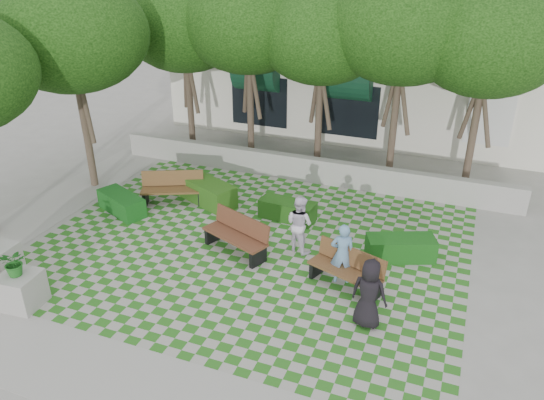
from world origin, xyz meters
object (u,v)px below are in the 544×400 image
at_px(hedge_midright, 288,210).
at_px(planter_front, 20,284).
at_px(hedge_west, 122,203).
at_px(person_blue, 342,254).
at_px(hedge_midleft, 207,192).
at_px(bench_mid, 237,235).
at_px(bench_west, 173,189).
at_px(bench_east, 347,270).
at_px(person_dark, 369,293).
at_px(hedge_east, 401,248).
at_px(person_white, 299,224).

distance_m(hedge_midright, planter_front, 7.89).
distance_m(hedge_west, person_blue, 7.74).
height_order(hedge_midleft, planter_front, planter_front).
bearing_deg(hedge_midleft, hedge_west, -142.79).
xyz_separation_m(bench_mid, bench_west, (-3.32, 2.07, -0.00)).
distance_m(bench_east, person_dark, 1.57).
xyz_separation_m(hedge_east, hedge_midright, (-3.71, 1.05, -0.02)).
bearing_deg(bench_east, person_white, 163.15).
xyz_separation_m(bench_west, hedge_midright, (3.98, 0.31, -0.21)).
relative_size(bench_west, person_white, 1.27).
distance_m(bench_west, planter_front, 6.23).
height_order(hedge_west, person_dark, person_dark).
bearing_deg(hedge_midright, bench_east, -47.75).
relative_size(hedge_midleft, person_blue, 1.30).
xyz_separation_m(bench_mid, person_dark, (4.11, -1.81, 0.33)).
height_order(hedge_east, hedge_west, hedge_east).
height_order(bench_mid, planter_front, planter_front).
height_order(bench_mid, hedge_west, bench_mid).
xyz_separation_m(hedge_midleft, planter_front, (-1.49, -6.69, 0.25)).
distance_m(hedge_east, person_dark, 3.19).
distance_m(bench_east, hedge_east, 2.14).
xyz_separation_m(hedge_west, planter_front, (0.74, -5.00, 0.31)).
relative_size(bench_mid, hedge_midleft, 1.00).
xyz_separation_m(planter_front, person_blue, (6.88, 3.79, 0.20)).
distance_m(bench_mid, person_blue, 3.15).
xyz_separation_m(bench_west, hedge_midleft, (1.04, 0.47, -0.14)).
relative_size(hedge_midright, hedge_west, 0.97).
relative_size(bench_mid, hedge_midright, 1.23).
xyz_separation_m(bench_east, hedge_east, (1.07, 1.85, -0.17)).
relative_size(hedge_east, planter_front, 1.19).
bearing_deg(bench_east, bench_mid, -169.42).
distance_m(bench_west, person_blue, 6.88).
relative_size(hedge_east, hedge_midright, 1.05).
bearing_deg(bench_east, hedge_east, 79.59).
bearing_deg(bench_mid, planter_front, -110.46).
relative_size(bench_east, person_dark, 1.20).
bearing_deg(bench_east, person_dark, -38.04).
bearing_deg(bench_west, bench_east, -45.91).
bearing_deg(hedge_west, hedge_midright, 16.47).
bearing_deg(bench_mid, hedge_midright, 96.25).
height_order(bench_west, hedge_midright, bench_west).
height_order(hedge_west, planter_front, planter_front).
bearing_deg(bench_west, person_white, -39.75).
distance_m(hedge_east, planter_front, 9.81).
bearing_deg(bench_mid, person_white, 46.06).
bearing_deg(hedge_west, bench_mid, -10.67).
relative_size(bench_east, hedge_midright, 1.17).
relative_size(hedge_midright, planter_front, 1.13).
xyz_separation_m(bench_west, hedge_east, (7.69, -0.75, -0.19)).
bearing_deg(bench_mid, bench_west, 169.84).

